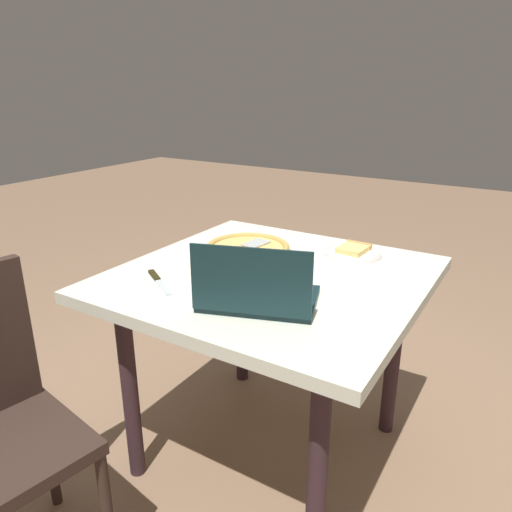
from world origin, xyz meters
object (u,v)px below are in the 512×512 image
at_px(pizza_tray, 248,249).
at_px(table_knife, 158,280).
at_px(dining_table, 271,297).
at_px(pizza_plate, 353,251).
at_px(laptop, 257,294).

relative_size(pizza_tray, table_knife, 1.77).
bearing_deg(pizza_tray, dining_table, 54.45).
height_order(dining_table, pizza_plate, pizza_plate).
bearing_deg(dining_table, pizza_tray, -125.55).
relative_size(laptop, pizza_plate, 1.82).
bearing_deg(laptop, dining_table, -158.79).
bearing_deg(table_knife, laptop, 90.92).
height_order(pizza_plate, table_knife, pizza_plate).
xyz_separation_m(dining_table, table_knife, (0.26, -0.29, 0.10)).
height_order(dining_table, pizza_tray, pizza_tray).
bearing_deg(pizza_tray, table_knife, -16.62).
relative_size(dining_table, table_knife, 5.13).
xyz_separation_m(pizza_plate, pizza_tray, (0.21, -0.35, 0.01)).
distance_m(pizza_plate, table_knife, 0.76).
xyz_separation_m(laptop, pizza_plate, (-0.59, 0.08, -0.03)).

